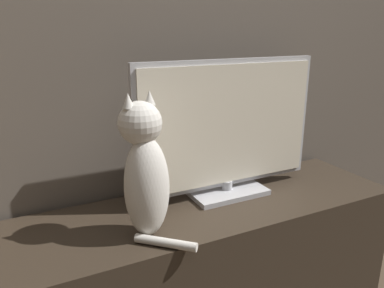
# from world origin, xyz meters

# --- Properties ---
(tv_stand) EXTENTS (1.56, 0.45, 0.49)m
(tv_stand) POSITION_xyz_m (0.00, 0.96, 0.24)
(tv_stand) COLOR #33281E
(tv_stand) RESTS_ON ground_plane
(tv) EXTENTS (0.76, 0.18, 0.54)m
(tv) POSITION_xyz_m (0.14, 1.02, 0.75)
(tv) COLOR #B7B7BC
(tv) RESTS_ON tv_stand
(cat) EXTENTS (0.19, 0.28, 0.46)m
(cat) POSITION_xyz_m (-0.25, 0.87, 0.70)
(cat) COLOR silver
(cat) RESTS_ON tv_stand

